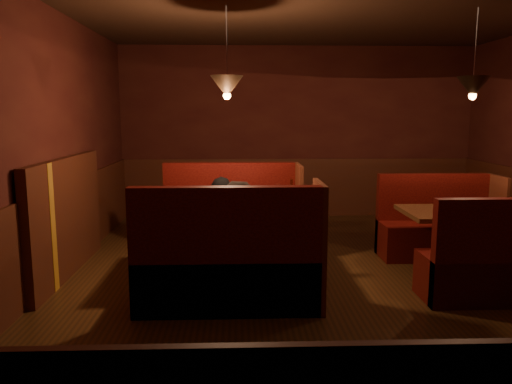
{
  "coord_description": "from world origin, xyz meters",
  "views": [
    {
      "loc": [
        -1.02,
        -5.07,
        1.78
      ],
      "look_at": [
        -0.83,
        0.16,
        0.95
      ],
      "focal_mm": 35.0,
      "sensor_mm": 36.0,
      "label": 1
    }
  ],
  "objects_px": {
    "main_table": "(230,221)",
    "main_bench_far": "(232,227)",
    "second_table": "(464,228)",
    "diner_a": "(221,205)",
    "second_bench_near": "(502,269)",
    "second_bench_far": "(437,230)",
    "main_bench_near": "(230,270)",
    "diner_b": "(242,224)"
  },
  "relations": [
    {
      "from": "main_table",
      "to": "main_bench_far",
      "type": "relative_size",
      "value": 0.91
    },
    {
      "from": "second_table",
      "to": "diner_a",
      "type": "bearing_deg",
      "value": 166.42
    },
    {
      "from": "second_bench_near",
      "to": "diner_a",
      "type": "relative_size",
      "value": 1.04
    },
    {
      "from": "main_bench_far",
      "to": "second_table",
      "type": "relative_size",
      "value": 1.31
    },
    {
      "from": "second_table",
      "to": "second_bench_far",
      "type": "bearing_deg",
      "value": 87.8
    },
    {
      "from": "main_bench_near",
      "to": "second_bench_near",
      "type": "distance_m",
      "value": 2.57
    },
    {
      "from": "second_table",
      "to": "second_bench_far",
      "type": "xyz_separation_m",
      "value": [
        0.03,
        0.78,
        -0.22
      ]
    },
    {
      "from": "diner_a",
      "to": "main_bench_near",
      "type": "bearing_deg",
      "value": 100.56
    },
    {
      "from": "main_table",
      "to": "diner_a",
      "type": "xyz_separation_m",
      "value": [
        -0.11,
        0.63,
        0.05
      ]
    },
    {
      "from": "main_bench_far",
      "to": "main_table",
      "type": "bearing_deg",
      "value": -91.08
    },
    {
      "from": "main_bench_far",
      "to": "second_bench_near",
      "type": "xyz_separation_m",
      "value": [
        2.57,
        -1.67,
        -0.04
      ]
    },
    {
      "from": "main_table",
      "to": "main_bench_near",
      "type": "distance_m",
      "value": 0.92
    },
    {
      "from": "second_bench_near",
      "to": "second_table",
      "type": "bearing_deg",
      "value": 92.2
    },
    {
      "from": "second_bench_far",
      "to": "main_table",
      "type": "bearing_deg",
      "value": -163.51
    },
    {
      "from": "diner_b",
      "to": "diner_a",
      "type": "bearing_deg",
      "value": 103.95
    },
    {
      "from": "second_table",
      "to": "second_bench_near",
      "type": "relative_size",
      "value": 0.9
    },
    {
      "from": "diner_b",
      "to": "main_bench_far",
      "type": "bearing_deg",
      "value": 97.56
    },
    {
      "from": "diner_b",
      "to": "main_bench_near",
      "type": "bearing_deg",
      "value": -113.55
    },
    {
      "from": "main_bench_far",
      "to": "second_bench_far",
      "type": "bearing_deg",
      "value": -2.56
    },
    {
      "from": "second_table",
      "to": "main_bench_far",
      "type": "bearing_deg",
      "value": 160.64
    },
    {
      "from": "main_table",
      "to": "main_bench_near",
      "type": "height_order",
      "value": "main_bench_near"
    },
    {
      "from": "second_bench_far",
      "to": "diner_b",
      "type": "distance_m",
      "value": 2.87
    },
    {
      "from": "main_bench_far",
      "to": "diner_a",
      "type": "bearing_deg",
      "value": -117.56
    },
    {
      "from": "main_table",
      "to": "second_bench_far",
      "type": "distance_m",
      "value": 2.71
    },
    {
      "from": "diner_b",
      "to": "second_bench_near",
      "type": "bearing_deg",
      "value": 0.45
    },
    {
      "from": "main_table",
      "to": "diner_a",
      "type": "distance_m",
      "value": 0.64
    },
    {
      "from": "second_bench_near",
      "to": "diner_a",
      "type": "height_order",
      "value": "diner_a"
    },
    {
      "from": "main_bench_far",
      "to": "main_bench_near",
      "type": "relative_size",
      "value": 1.0
    },
    {
      "from": "main_bench_near",
      "to": "diner_b",
      "type": "height_order",
      "value": "diner_b"
    },
    {
      "from": "second_bench_near",
      "to": "diner_b",
      "type": "distance_m",
      "value": 2.5
    },
    {
      "from": "diner_b",
      "to": "second_bench_far",
      "type": "bearing_deg",
      "value": 33.57
    },
    {
      "from": "main_bench_near",
      "to": "second_bench_near",
      "type": "relative_size",
      "value": 1.19
    },
    {
      "from": "main_bench_far",
      "to": "second_bench_near",
      "type": "height_order",
      "value": "main_bench_far"
    },
    {
      "from": "main_table",
      "to": "main_bench_near",
      "type": "xyz_separation_m",
      "value": [
        0.02,
        -0.88,
        -0.27
      ]
    },
    {
      "from": "main_bench_near",
      "to": "second_bench_far",
      "type": "relative_size",
      "value": 1.19
    },
    {
      "from": "main_bench_near",
      "to": "second_table",
      "type": "distance_m",
      "value": 2.69
    },
    {
      "from": "main_bench_near",
      "to": "second_bench_near",
      "type": "bearing_deg",
      "value": 2.06
    },
    {
      "from": "second_table",
      "to": "diner_b",
      "type": "relative_size",
      "value": 0.87
    },
    {
      "from": "diner_a",
      "to": "main_table",
      "type": "bearing_deg",
      "value": 105.76
    },
    {
      "from": "second_bench_near",
      "to": "diner_b",
      "type": "xyz_separation_m",
      "value": [
        -2.46,
        0.13,
        0.42
      ]
    },
    {
      "from": "second_bench_far",
      "to": "main_bench_far",
      "type": "bearing_deg",
      "value": 177.44
    },
    {
      "from": "main_bench_near",
      "to": "second_bench_far",
      "type": "bearing_deg",
      "value": 32.66
    }
  ]
}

